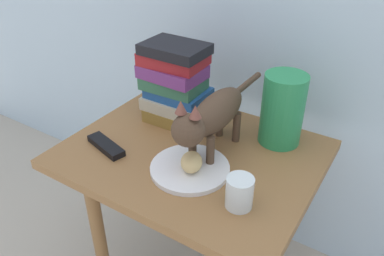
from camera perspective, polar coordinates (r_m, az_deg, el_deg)
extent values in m
cube|color=olive|center=(1.18, 0.00, -3.93)|extent=(0.75, 0.60, 0.03)
cylinder|color=olive|center=(1.37, -13.62, -16.06)|extent=(0.04, 0.04, 0.58)
cylinder|color=olive|center=(1.61, -2.49, -6.36)|extent=(0.04, 0.04, 0.58)
cylinder|color=olive|center=(1.46, 12.51, -12.04)|extent=(0.04, 0.04, 0.58)
cylinder|color=white|center=(1.09, -0.32, -6.04)|extent=(0.23, 0.23, 0.01)
ellipsoid|color=#E0BC7A|center=(1.06, -0.07, -5.10)|extent=(0.09, 0.10, 0.05)
cylinder|color=#4C3828|center=(1.08, 2.76, -3.61)|extent=(0.02, 0.02, 0.10)
cylinder|color=#4C3828|center=(1.10, 0.08, -2.63)|extent=(0.02, 0.02, 0.10)
cylinder|color=#4C3828|center=(1.20, 6.67, 0.14)|extent=(0.02, 0.02, 0.10)
cylinder|color=#4C3828|center=(1.22, 4.17, 0.95)|extent=(0.02, 0.02, 0.10)
ellipsoid|color=#4C3828|center=(1.11, 3.78, 2.53)|extent=(0.09, 0.26, 0.11)
sphere|color=#4C3828|center=(0.99, -0.59, -0.34)|extent=(0.09, 0.09, 0.09)
cone|color=brown|center=(0.95, 0.51, 2.49)|extent=(0.03, 0.03, 0.03)
cone|color=brown|center=(0.97, -1.70, 3.18)|extent=(0.03, 0.03, 0.03)
cylinder|color=#4C3828|center=(1.26, 8.37, 6.67)|extent=(0.02, 0.16, 0.02)
cube|color=olive|center=(1.31, -2.24, 1.98)|extent=(0.20, 0.14, 0.04)
cube|color=#BCB299|center=(1.30, -2.66, 3.78)|extent=(0.20, 0.14, 0.04)
cube|color=#1E4C8C|center=(1.29, -2.03, 5.29)|extent=(0.20, 0.15, 0.03)
cube|color=#336B4C|center=(1.27, -2.78, 6.75)|extent=(0.20, 0.14, 0.04)
cube|color=#72337A|center=(1.25, -2.94, 8.43)|extent=(0.21, 0.15, 0.04)
cube|color=maroon|center=(1.24, -2.78, 10.32)|extent=(0.21, 0.15, 0.04)
cube|color=black|center=(1.22, -2.58, 11.72)|extent=(0.20, 0.14, 0.03)
cylinder|color=#288C51|center=(1.19, 13.36, 2.70)|extent=(0.13, 0.13, 0.23)
cylinder|color=silver|center=(0.96, 7.11, -9.52)|extent=(0.07, 0.07, 0.08)
cylinder|color=silver|center=(0.97, 7.03, -10.42)|extent=(0.06, 0.06, 0.04)
cube|color=black|center=(1.20, -12.73, -2.59)|extent=(0.16, 0.08, 0.02)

